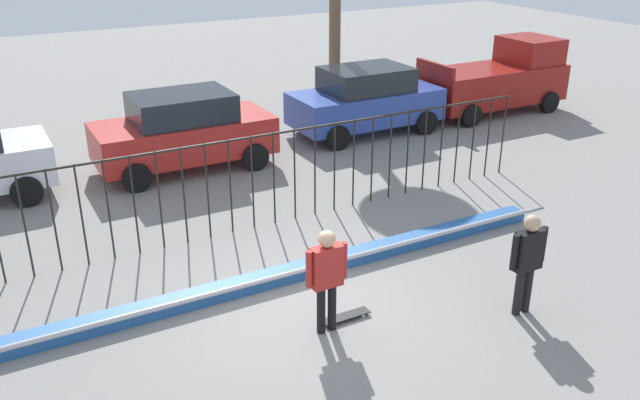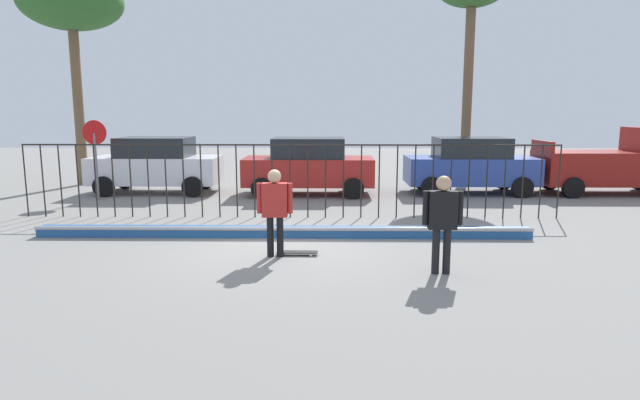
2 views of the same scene
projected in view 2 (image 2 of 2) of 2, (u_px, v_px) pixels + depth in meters
The scene contains 12 objects.
ground_plane at pixel (279, 247), 11.15m from camera, with size 60.00×60.00×0.00m, color gray.
bowl_coping_ledge at pixel (283, 232), 12.04m from camera, with size 11.00×0.41×0.27m.
perimeter_fence at pixel (290, 173), 14.07m from camera, with size 14.04×0.04×1.93m.
skateboarder at pixel (275, 205), 10.26m from camera, with size 0.68×0.26×1.69m.
skateboard at pixel (297, 252), 10.52m from camera, with size 0.80×0.20×0.07m.
camera_operator at pixel (443, 216), 9.19m from camera, with size 0.69×0.26×1.71m.
parked_car_white at pixel (156, 164), 18.42m from camera, with size 4.30×2.12×1.90m.
parked_car_red at pixel (309, 166), 18.02m from camera, with size 4.30×2.12×1.90m.
parked_car_blue at pixel (470, 165), 18.28m from camera, with size 4.30×2.12×1.90m.
pickup_truck at pixel (617, 163), 18.14m from camera, with size 4.70×2.12×2.24m.
stop_sign at pixel (95, 149), 16.83m from camera, with size 0.76×0.07×2.50m.
palm_tree_short at pixel (71, 4), 19.55m from camera, with size 3.69×3.69×7.71m.
Camera 2 is at (1.03, -10.83, 2.79)m, focal length 30.26 mm.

